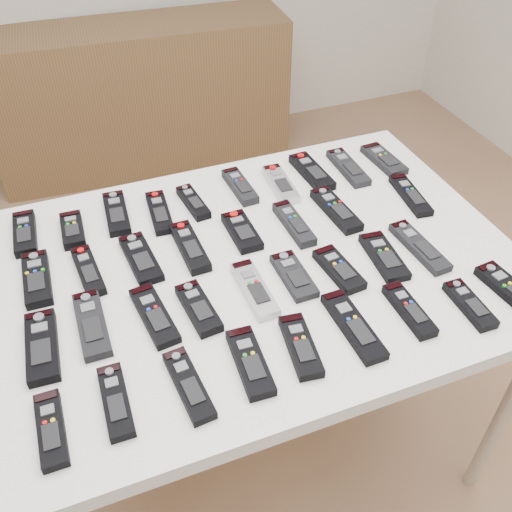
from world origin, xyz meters
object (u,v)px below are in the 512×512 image
object	(u,v)px
remote_1	(73,230)
remote_30	(250,362)
remote_11	(88,271)
remote_16	(336,210)
remote_14	(242,231)
remote_15	(294,224)
table	(256,280)
remote_26	(419,247)
remote_0	(25,233)
remote_18	(42,346)
remote_24	(339,269)
remote_6	(280,184)
remote_35	(511,290)
remote_20	(154,315)
remote_13	(190,247)
remote_5	(240,186)
remote_19	(92,324)
remote_27	(51,429)
remote_34	(470,305)
remote_25	(384,257)
remote_8	(348,168)
remote_23	(294,276)
remote_31	(301,346)
remote_21	(199,308)
remote_29	(189,385)
remote_28	(116,401)
remote_33	(409,310)
remote_3	(160,212)
remote_9	(384,160)
remote_7	(312,172)
remote_10	(37,279)
remote_17	(410,195)
remote_12	(141,259)
sideboard	(141,99)
remote_2	(117,213)

from	to	relation	value
remote_1	remote_30	world-z (taller)	same
remote_11	remote_16	world-z (taller)	remote_16
remote_14	remote_15	distance (m)	0.14
table	remote_16	size ratio (longest dim) A/B	6.61
remote_26	remote_0	bearing A→B (deg)	152.93
remote_18	remote_24	xyz separation A→B (m)	(0.67, -0.01, -0.00)
table	remote_6	size ratio (longest dim) A/B	7.24
remote_35	remote_20	bearing A→B (deg)	158.53
table	remote_13	size ratio (longest dim) A/B	6.81
table	remote_14	world-z (taller)	remote_14
remote_5	remote_19	distance (m)	0.59
remote_27	remote_34	bearing A→B (deg)	-1.04
remote_11	remote_30	xyz separation A→B (m)	(0.26, -0.38, 0.00)
remote_1	remote_25	distance (m)	0.78
remote_8	remote_20	xyz separation A→B (m)	(-0.66, -0.37, 0.00)
remote_23	remote_31	xyz separation A→B (m)	(-0.07, -0.20, 0.00)
remote_21	remote_29	xyz separation A→B (m)	(-0.08, -0.18, -0.00)
remote_1	remote_28	world-z (taller)	remote_1
remote_19	remote_34	distance (m)	0.82
remote_11	remote_26	size ratio (longest dim) A/B	0.87
remote_29	remote_33	size ratio (longest dim) A/B	1.10
remote_31	remote_19	bearing A→B (deg)	158.56
remote_3	remote_6	xyz separation A→B (m)	(0.35, 0.00, 0.00)
remote_26	remote_23	bearing A→B (deg)	173.93
table	remote_9	distance (m)	0.59
remote_7	remote_10	distance (m)	0.80
remote_14	remote_17	world-z (taller)	remote_14
remote_12	remote_33	bearing A→B (deg)	-41.68
remote_8	remote_10	distance (m)	0.90
remote_6	remote_33	distance (m)	0.55
sideboard	remote_26	bearing A→B (deg)	-76.47
remote_14	remote_30	xyz separation A→B (m)	(-0.13, -0.39, 0.00)
remote_20	remote_28	xyz separation A→B (m)	(-0.12, -0.19, 0.00)
remote_13	remote_25	size ratio (longest dim) A/B	1.10
sideboard	remote_20	world-z (taller)	remote_20
remote_2	remote_19	distance (m)	0.39
remote_1	remote_31	bearing A→B (deg)	-52.79
remote_5	remote_30	bearing A→B (deg)	-110.56
remote_3	remote_15	size ratio (longest dim) A/B	1.00
remote_13	remote_19	world-z (taller)	remote_13
remote_5	remote_2	bearing A→B (deg)	176.94
remote_0	remote_12	world-z (taller)	remote_0
remote_17	remote_12	bearing A→B (deg)	-173.96
remote_0	remote_26	xyz separation A→B (m)	(0.90, -0.40, -0.00)
remote_1	remote_20	xyz separation A→B (m)	(0.12, -0.36, -0.00)
remote_18	remote_28	xyz separation A→B (m)	(0.12, -0.18, -0.00)
remote_15	remote_27	distance (m)	0.75
remote_9	remote_20	world-z (taller)	same
remote_10	remote_2	bearing A→B (deg)	41.59
remote_19	remote_0	bearing A→B (deg)	106.75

